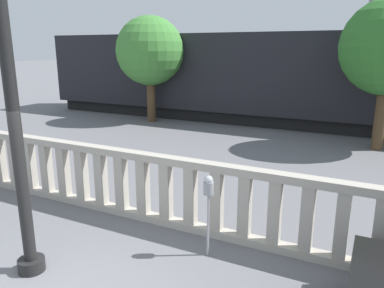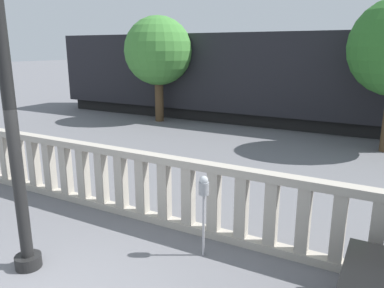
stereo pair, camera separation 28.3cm
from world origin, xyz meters
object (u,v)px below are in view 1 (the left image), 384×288
Objects in this scene: lamppost at (4,34)px; train_near at (293,78)px; parking_meter at (208,192)px; tree_left at (150,51)px.

lamppost is 13.23m from train_near.
lamppost is 0.27× the size of train_near.
parking_meter is 0.29× the size of tree_left.
train_near is at bearing 85.22° from lamppost.
tree_left is (-7.15, 9.48, 2.07)m from parking_meter.
lamppost reaches higher than tree_left.
lamppost is at bearing -66.15° from tree_left.
lamppost is at bearing -94.78° from train_near.
parking_meter is 0.06× the size of train_near.
parking_meter is at bearing -84.28° from train_near.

